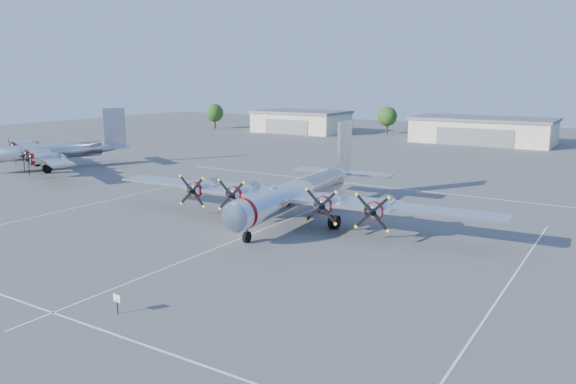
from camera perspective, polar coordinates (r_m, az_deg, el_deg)
The scene contains 9 objects.
ground at distance 51.79m, azimuth -2.53°, elevation -3.83°, with size 260.00×260.00×0.00m, color #4E4E50.
parking_lines at distance 50.41m, azimuth -3.67°, elevation -4.27°, with size 60.00×50.08×0.01m.
hangar_west at distance 143.67m, azimuth 1.34°, elevation 7.19°, with size 22.60×14.60×5.40m.
hangar_center at distance 126.69m, azimuth 19.19°, elevation 5.96°, with size 28.60×14.60×5.40m.
tree_far_west at distance 154.76m, azimuth -7.47°, elevation 7.97°, with size 4.80×4.80×6.64m.
tree_west at distance 141.81m, azimuth 10.05°, elevation 7.57°, with size 4.80×4.80×6.64m.
main_bomber_b29 at distance 55.69m, azimuth 1.01°, elevation -2.72°, with size 39.88×27.28×8.82m, color silver, non-canonical shape.
bomber_west at distance 93.27m, azimuth -22.84°, elevation 2.20°, with size 33.75×23.90×8.92m, color silver, non-canonical shape.
info_placard at distance 35.19m, azimuth -16.98°, elevation -10.48°, with size 0.63×0.10×1.20m.
Camera 1 is at (28.52, -40.97, 13.78)m, focal length 35.00 mm.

